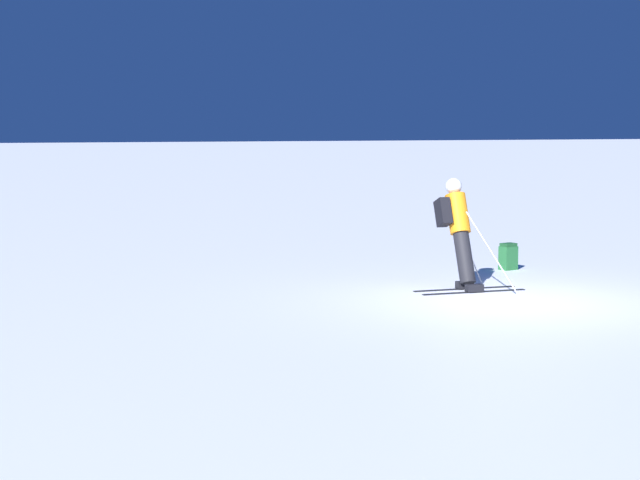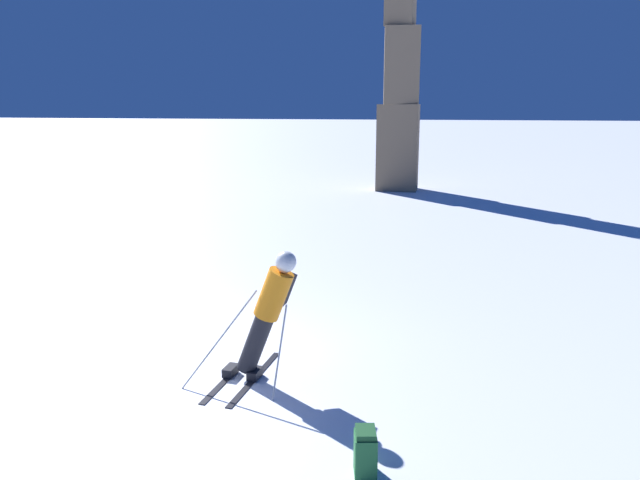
% 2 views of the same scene
% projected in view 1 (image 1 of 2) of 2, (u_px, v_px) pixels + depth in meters
% --- Properties ---
extents(ground_plane, '(300.00, 300.00, 0.00)m').
position_uv_depth(ground_plane, '(508.00, 302.00, 16.32)').
color(ground_plane, white).
extents(skier, '(1.51, 1.83, 1.86)m').
position_uv_depth(skier, '(458.00, 226.00, 17.66)').
color(skier, black).
rests_on(skier, ground).
extents(spare_backpack, '(0.28, 0.34, 0.50)m').
position_uv_depth(spare_backpack, '(508.00, 257.00, 19.92)').
color(spare_backpack, '#236633').
rests_on(spare_backpack, ground).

